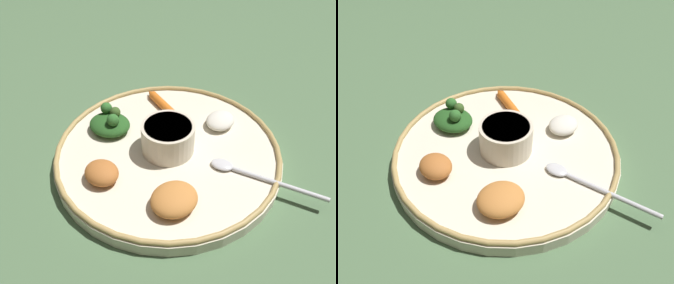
# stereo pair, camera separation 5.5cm
# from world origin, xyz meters

# --- Properties ---
(ground_plane) EXTENTS (2.40, 2.40, 0.00)m
(ground_plane) POSITION_xyz_m (0.00, 0.00, 0.00)
(ground_plane) COLOR #4C6B47
(platter) EXTENTS (0.36, 0.36, 0.02)m
(platter) POSITION_xyz_m (0.00, 0.00, 0.01)
(platter) COLOR beige
(platter) RESTS_ON ground_plane
(platter_rim) EXTENTS (0.36, 0.36, 0.01)m
(platter_rim) POSITION_xyz_m (0.00, 0.00, 0.02)
(platter_rim) COLOR tan
(platter_rim) RESTS_ON platter
(center_bowl) EXTENTS (0.08, 0.08, 0.05)m
(center_bowl) POSITION_xyz_m (0.00, 0.00, 0.05)
(center_bowl) COLOR beige
(center_bowl) RESTS_ON platter
(spoon) EXTENTS (0.17, 0.04, 0.01)m
(spoon) POSITION_xyz_m (0.13, 0.02, 0.02)
(spoon) COLOR silver
(spoon) RESTS_ON platter
(greens_pile) EXTENTS (0.08, 0.07, 0.04)m
(greens_pile) POSITION_xyz_m (-0.11, -0.01, 0.04)
(greens_pile) COLOR #23511E
(greens_pile) RESTS_ON platter
(carrot_near_spoon) EXTENTS (0.09, 0.05, 0.02)m
(carrot_near_spoon) POSITION_xyz_m (-0.07, 0.09, 0.03)
(carrot_near_spoon) COLOR orange
(carrot_near_spoon) RESTS_ON platter
(mound_rice_white) EXTENTS (0.05, 0.06, 0.02)m
(mound_rice_white) POSITION_xyz_m (0.04, 0.10, 0.03)
(mound_rice_white) COLOR silver
(mound_rice_white) RESTS_ON platter
(mound_chickpea) EXTENTS (0.06, 0.05, 0.03)m
(mound_chickpea) POSITION_xyz_m (-0.04, -0.11, 0.03)
(mound_chickpea) COLOR #B2662D
(mound_chickpea) RESTS_ON platter
(mound_squash) EXTENTS (0.08, 0.08, 0.03)m
(mound_squash) POSITION_xyz_m (0.07, -0.09, 0.03)
(mound_squash) COLOR #C67A38
(mound_squash) RESTS_ON platter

